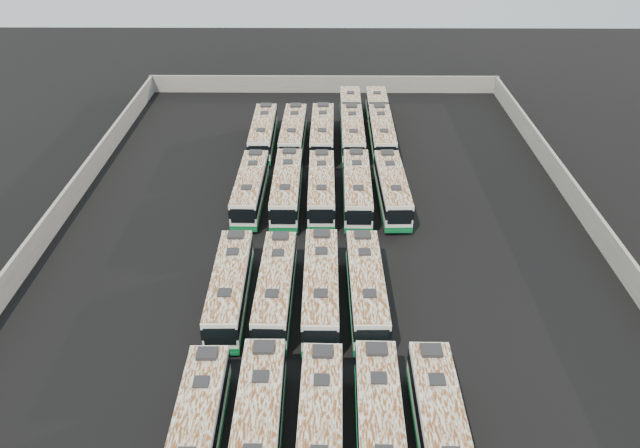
# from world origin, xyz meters

# --- Properties ---
(ground) EXTENTS (140.00, 140.00, 0.00)m
(ground) POSITION_xyz_m (0.00, 0.00, 0.00)
(ground) COLOR black
(ground) RESTS_ON ground
(perimeter_wall) EXTENTS (45.20, 73.20, 2.20)m
(perimeter_wall) POSITION_xyz_m (0.00, 0.00, 1.10)
(perimeter_wall) COLOR slate
(perimeter_wall) RESTS_ON ground
(bus_front_far_left) EXTENTS (2.42, 10.81, 3.03)m
(bus_front_far_left) POSITION_xyz_m (-6.45, -20.41, 1.55)
(bus_front_far_left) COLOR silver
(bus_front_far_left) RESTS_ON ground
(bus_front_left) EXTENTS (2.44, 11.30, 3.18)m
(bus_front_left) POSITION_xyz_m (-3.28, -20.22, 1.63)
(bus_front_left) COLOR silver
(bus_front_left) RESTS_ON ground
(bus_front_center) EXTENTS (2.54, 10.93, 3.07)m
(bus_front_center) POSITION_xyz_m (-0.02, -20.26, 1.57)
(bus_front_center) COLOR silver
(bus_front_center) RESTS_ON ground
(bus_front_right) EXTENTS (2.56, 11.19, 3.14)m
(bus_front_right) POSITION_xyz_m (3.08, -20.23, 1.61)
(bus_front_right) COLOR silver
(bus_front_right) RESTS_ON ground
(bus_front_far_right) EXTENTS (2.42, 11.15, 3.14)m
(bus_front_far_right) POSITION_xyz_m (6.26, -20.30, 1.60)
(bus_front_far_right) COLOR silver
(bus_front_far_right) RESTS_ON ground
(bus_midfront_far_left) EXTENTS (2.49, 10.94, 3.07)m
(bus_midfront_far_left) POSITION_xyz_m (-6.35, -7.87, 1.57)
(bus_midfront_far_left) COLOR silver
(bus_midfront_far_left) RESTS_ON ground
(bus_midfront_left) EXTENTS (2.47, 10.83, 3.04)m
(bus_midfront_left) POSITION_xyz_m (-3.19, -7.92, 1.55)
(bus_midfront_left) COLOR silver
(bus_midfront_left) RESTS_ON ground
(bus_midfront_center) EXTENTS (2.41, 11.23, 3.16)m
(bus_midfront_center) POSITION_xyz_m (-0.07, -7.93, 1.62)
(bus_midfront_center) COLOR silver
(bus_midfront_center) RESTS_ON ground
(bus_midfront_right) EXTENTS (2.49, 11.04, 3.10)m
(bus_midfront_right) POSITION_xyz_m (3.05, -7.90, 1.58)
(bus_midfront_right) COLOR silver
(bus_midfront_right) RESTS_ON ground
(bus_midback_far_left) EXTENTS (2.45, 10.84, 3.04)m
(bus_midback_far_left) POSITION_xyz_m (-6.44, 6.68, 1.56)
(bus_midback_far_left) COLOR silver
(bus_midback_far_left) RESTS_ON ground
(bus_midback_left) EXTENTS (2.40, 11.20, 3.15)m
(bus_midback_left) POSITION_xyz_m (-3.20, 6.65, 1.61)
(bus_midback_left) COLOR silver
(bus_midback_left) RESTS_ON ground
(bus_midback_center) EXTENTS (2.31, 10.85, 3.05)m
(bus_midback_center) POSITION_xyz_m (-0.12, 6.69, 1.56)
(bus_midback_center) COLOR silver
(bus_midback_center) RESTS_ON ground
(bus_midback_right) EXTENTS (2.54, 11.18, 3.14)m
(bus_midback_right) POSITION_xyz_m (3.05, 6.58, 1.60)
(bus_midback_right) COLOR silver
(bus_midback_right) RESTS_ON ground
(bus_midback_far_right) EXTENTS (2.55, 10.98, 3.08)m
(bus_midback_far_right) POSITION_xyz_m (6.16, 6.65, 1.57)
(bus_midback_far_right) COLOR silver
(bus_midback_far_right) RESTS_ON ground
(bus_back_far_left) EXTENTS (2.36, 10.90, 3.06)m
(bus_back_far_left) POSITION_xyz_m (-6.37, 19.11, 1.57)
(bus_back_far_left) COLOR silver
(bus_back_far_left) RESTS_ON ground
(bus_back_left) EXTENTS (2.59, 11.08, 3.10)m
(bus_back_left) POSITION_xyz_m (-3.18, 18.96, 1.59)
(bus_back_left) COLOR silver
(bus_back_left) RESTS_ON ground
(bus_back_center) EXTENTS (2.53, 11.17, 3.14)m
(bus_back_center) POSITION_xyz_m (-0.10, 19.00, 1.60)
(bus_back_center) COLOR silver
(bus_back_center) RESTS_ON ground
(bus_back_right) EXTENTS (2.44, 17.05, 3.09)m
(bus_back_right) POSITION_xyz_m (3.11, 21.85, 1.58)
(bus_back_right) COLOR silver
(bus_back_right) RESTS_ON ground
(bus_back_far_right) EXTENTS (2.44, 16.94, 3.07)m
(bus_back_far_right) POSITION_xyz_m (6.22, 21.94, 1.57)
(bus_back_far_right) COLOR silver
(bus_back_far_right) RESTS_ON ground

